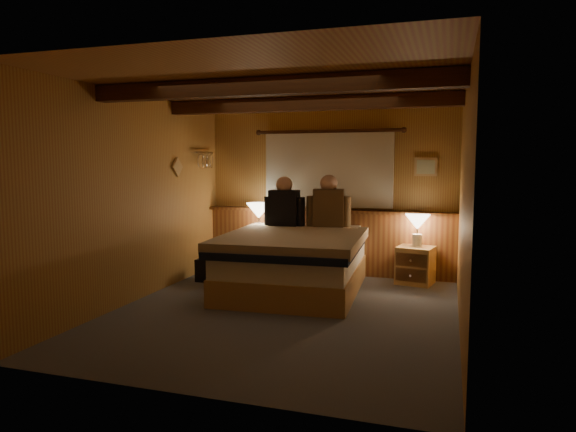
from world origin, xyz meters
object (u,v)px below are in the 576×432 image
at_px(bed, 295,261).
at_px(duffel_bag, 217,269).
at_px(lamp_right, 417,224).
at_px(lamp_left, 259,213).
at_px(nightstand_left, 256,254).
at_px(person_left, 284,205).
at_px(nightstand_right, 415,265).
at_px(person_right, 329,205).

bearing_deg(bed, duffel_bag, 167.24).
height_order(bed, lamp_right, lamp_right).
bearing_deg(duffel_bag, lamp_left, 59.47).
height_order(nightstand_left, lamp_right, lamp_right).
bearing_deg(person_left, nightstand_left, 166.36).
height_order(nightstand_right, lamp_right, lamp_right).
bearing_deg(bed, person_right, 69.81).
bearing_deg(lamp_right, lamp_left, -179.44).
xyz_separation_m(person_left, person_right, (0.62, 0.08, 0.01)).
bearing_deg(person_right, bed, -115.67).
bearing_deg(lamp_right, nightstand_left, -178.55).
xyz_separation_m(bed, nightstand_left, (-0.84, 0.83, -0.10)).
relative_size(bed, person_right, 2.99).
bearing_deg(bed, nightstand_right, 27.78).
xyz_separation_m(nightstand_left, lamp_left, (0.03, 0.04, 0.61)).
xyz_separation_m(nightstand_right, lamp_left, (-2.23, 0.02, 0.63)).
relative_size(person_right, duffel_bag, 1.44).
distance_m(lamp_left, person_left, 0.48).
height_order(bed, person_left, person_left).
xyz_separation_m(nightstand_left, lamp_right, (2.27, 0.06, 0.52)).
height_order(bed, lamp_left, lamp_left).
distance_m(bed, person_left, 1.03).
relative_size(bed, lamp_right, 5.21).
relative_size(nightstand_right, lamp_left, 1.11).
relative_size(bed, duffel_bag, 4.31).
bearing_deg(person_left, lamp_left, 161.22).
bearing_deg(person_right, lamp_right, -4.39).
distance_m(lamp_right, person_right, 1.21).
distance_m(bed, duffel_bag, 1.21).
xyz_separation_m(lamp_left, person_left, (0.44, -0.14, 0.13)).
distance_m(nightstand_left, nightstand_right, 2.26).
bearing_deg(duffel_bag, bed, -11.46).
relative_size(lamp_right, duffel_bag, 0.83).
relative_size(nightstand_right, person_left, 0.74).
height_order(nightstand_right, duffel_bag, nightstand_right).
relative_size(lamp_right, person_right, 0.57).
bearing_deg(bed, lamp_left, 129.76).
height_order(nightstand_right, person_left, person_left).
bearing_deg(person_right, lamp_left, 167.76).
bearing_deg(lamp_left, bed, -47.07).
distance_m(nightstand_left, person_left, 0.88).
xyz_separation_m(lamp_left, person_right, (1.05, -0.07, 0.14)).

